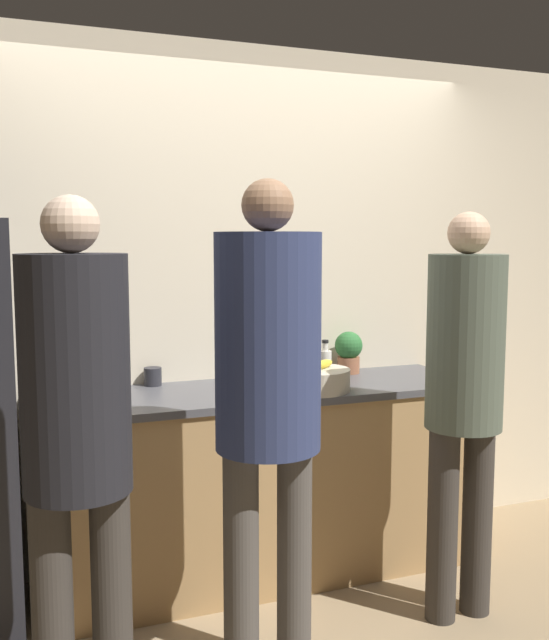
% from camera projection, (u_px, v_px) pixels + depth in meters
% --- Properties ---
extents(ground_plane, '(14.00, 14.00, 0.00)m').
position_uv_depth(ground_plane, '(286.00, 606.00, 3.19)').
color(ground_plane, '#9E8460').
extents(wall_back, '(5.20, 0.06, 2.60)m').
position_uv_depth(wall_back, '(238.00, 305.00, 3.67)').
color(wall_back, beige).
rests_on(wall_back, ground_plane).
extents(counter, '(2.14, 0.65, 0.93)m').
position_uv_depth(counter, '(259.00, 480.00, 3.48)').
color(counter, tan).
rests_on(counter, ground_plane).
extents(person_left, '(0.34, 0.34, 1.77)m').
position_uv_depth(person_left, '(77.00, 429.00, 2.21)').
color(person_left, '#38332D').
rests_on(person_left, ground_plane).
extents(person_center, '(0.38, 0.38, 1.85)m').
position_uv_depth(person_center, '(268.00, 383.00, 2.54)').
color(person_center, '#4C4742').
rests_on(person_center, ground_plane).
extents(person_right, '(0.32, 0.32, 1.75)m').
position_uv_depth(person_right, '(464.00, 384.00, 3.00)').
color(person_right, '#38332D').
rests_on(person_right, ground_plane).
extents(fruit_bowl, '(0.33, 0.33, 0.14)m').
position_uv_depth(fruit_bowl, '(316.00, 379.00, 3.35)').
color(fruit_bowl, beige).
rests_on(fruit_bowl, counter).
extents(utensil_crock, '(0.11, 0.11, 0.29)m').
position_uv_depth(utensil_crock, '(100.00, 377.00, 3.32)').
color(utensil_crock, '#ADA393').
rests_on(utensil_crock, counter).
extents(bottle_clear, '(0.07, 0.07, 0.19)m').
position_uv_depth(bottle_clear, '(325.00, 362.00, 3.70)').
color(bottle_clear, silver).
rests_on(bottle_clear, counter).
extents(cup_black, '(0.09, 0.09, 0.09)m').
position_uv_depth(cup_black, '(153.00, 377.00, 3.47)').
color(cup_black, '#28282D').
rests_on(cup_black, counter).
extents(potted_plant, '(0.15, 0.15, 0.22)m').
position_uv_depth(potted_plant, '(349.00, 351.00, 3.78)').
color(potted_plant, '#9E6042').
rests_on(potted_plant, counter).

